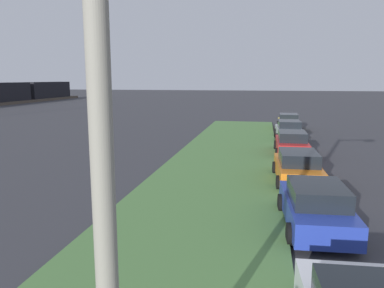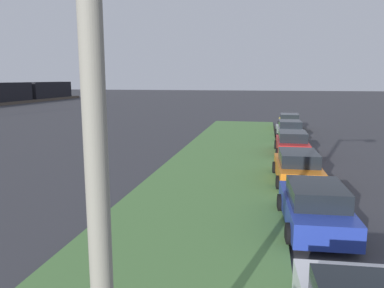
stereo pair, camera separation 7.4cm
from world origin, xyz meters
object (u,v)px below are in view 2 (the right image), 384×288
Objects in this scene: parked_car_orange at (298,168)px; parked_car_silver at (289,130)px; parked_car_yellow at (289,122)px; parked_car_blue at (315,207)px; parked_car_red at (292,143)px; streetlight at (131,104)px.

parked_car_silver is (12.60, -0.34, 0.00)m from parked_car_orange.
parked_car_silver is 5.79m from parked_car_yellow.
parked_car_blue is 1.01× the size of parked_car_yellow.
streetlight is at bearing 171.25° from parked_car_red.
parked_car_yellow is (11.92, -0.47, 0.00)m from parked_car_red.
parked_car_red is 0.99× the size of parked_car_silver.
parked_car_red is 0.99× the size of parked_car_yellow.
parked_car_blue and parked_car_silver have the same top height.
parked_car_orange is 6.47m from parked_car_red.
parked_car_yellow is at bearing -2.67° from parked_car_red.
parked_car_orange is 18.39m from parked_car_yellow.
parked_car_silver is at bearing 178.30° from parked_car_yellow.
parked_car_blue is at bearing 177.63° from parked_car_silver.
parked_car_blue is at bearing -19.50° from streetlight.
parked_car_orange is at bearing -1.89° from parked_car_blue.
parked_car_blue is 1.01× the size of parked_car_orange.
parked_car_blue is 1.01× the size of parked_car_silver.
parked_car_orange and parked_car_red have the same top height.
parked_car_silver is (17.91, -0.22, 0.00)m from parked_car_blue.
streetlight is (-31.85, 3.40, 3.67)m from parked_car_yellow.
parked_car_red is at bearing -8.36° from streetlight.
parked_car_red is (6.47, -0.16, 0.00)m from parked_car_orange.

